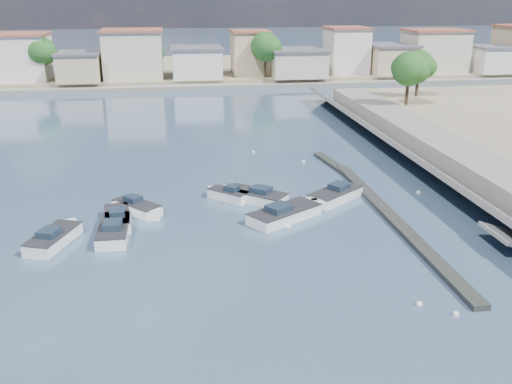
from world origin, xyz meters
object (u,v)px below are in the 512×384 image
motorboat_g (139,209)px  motorboat_h (287,213)px  motorboat_f (227,195)px  motorboat_b (56,238)px  motorboat_e (114,229)px  motorboat_d (333,196)px  motorboat_c (253,196)px  motorboat_a (117,218)px

motorboat_g → motorboat_h: same height
motorboat_f → motorboat_g: bearing=-163.1°
motorboat_g → motorboat_h: bearing=-13.4°
motorboat_b → motorboat_g: (5.31, 4.64, 0.00)m
motorboat_e → motorboat_g: size_ratio=1.37×
motorboat_d → motorboat_c: bearing=170.4°
motorboat_b → motorboat_h: size_ratio=0.86×
motorboat_h → motorboat_e: bearing=-174.7°
motorboat_d → motorboat_g: bearing=-178.2°
motorboat_f → motorboat_h: size_ratio=0.57×
motorboat_b → motorboat_c: bearing=23.4°
motorboat_f → motorboat_e: bearing=-145.1°
motorboat_e → motorboat_f: size_ratio=1.64×
motorboat_g → motorboat_d: bearing=1.8°
motorboat_e → motorboat_c: bearing=27.0°
motorboat_d → motorboat_b: bearing=-166.1°
motorboat_a → motorboat_e: bearing=-90.7°
motorboat_a → motorboat_h: bearing=-4.6°
motorboat_f → motorboat_g: same height
motorboat_f → motorboat_d: bearing=-10.9°
motorboat_a → motorboat_f: same height
motorboat_e → motorboat_d: bearing=14.2°
motorboat_e → motorboat_f: (8.47, 5.91, -0.00)m
motorboat_d → motorboat_e: 17.47m
motorboat_c → motorboat_g: 9.14m
motorboat_a → motorboat_b: 4.87m
motorboat_d → motorboat_e: same height
motorboat_b → motorboat_d: (20.74, 5.12, -0.00)m
motorboat_a → motorboat_c: (10.49, 3.19, 0.00)m
motorboat_b → motorboat_f: size_ratio=1.50×
motorboat_d → motorboat_f: bearing=169.1°
motorboat_c → motorboat_g: (-9.01, -1.57, 0.00)m
motorboat_c → motorboat_f: size_ratio=1.50×
motorboat_a → motorboat_c: bearing=16.9°
motorboat_g → motorboat_e: bearing=-111.7°
motorboat_f → motorboat_c: bearing=-15.0°
motorboat_g → motorboat_h: (11.02, -2.63, -0.00)m
motorboat_d → motorboat_f: (-8.47, 1.64, 0.00)m
motorboat_c → motorboat_h: same height
motorboat_c → motorboat_g: bearing=-170.1°
motorboat_a → motorboat_c: size_ratio=0.96×
motorboat_g → motorboat_a: bearing=-132.6°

